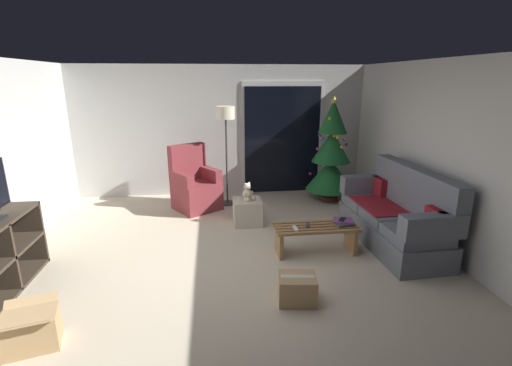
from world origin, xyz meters
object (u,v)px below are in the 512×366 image
coffee_table (316,235)px  armchair (195,187)px  cardboard_box_open_near_shelf (31,331)px  cardboard_box_taped_mid_floor (297,289)px  floor_lamp (226,122)px  christmas_tree (331,156)px  remote_white (295,228)px  book_stack (343,222)px  couch (396,216)px  cell_phone (342,219)px  remote_graphite (308,225)px  ottoman (247,212)px  teddy_bear_cream (248,193)px

coffee_table → armchair: bearing=130.4°
cardboard_box_open_near_shelf → cardboard_box_taped_mid_floor: bearing=9.2°
armchair → floor_lamp: floor_lamp is taller
christmas_tree → cardboard_box_open_near_shelf: size_ratio=3.51×
remote_white → book_stack: (0.67, 0.08, 0.02)m
remote_white → christmas_tree: 2.49m
coffee_table → cardboard_box_open_near_shelf: size_ratio=1.99×
couch → floor_lamp: (-2.26, 1.96, 1.11)m
armchair → cell_phone: bearing=-43.9°
remote_graphite → christmas_tree: bearing=78.7°
remote_white → christmas_tree: (1.15, 2.15, 0.47)m
couch → christmas_tree: 2.01m
floor_lamp → cardboard_box_taped_mid_floor: floor_lamp is taller
remote_graphite → floor_lamp: 2.55m
coffee_table → ottoman: bearing=125.7°
book_stack → teddy_bear_cream: teddy_bear_cream is taller
coffee_table → cardboard_box_taped_mid_floor: (-0.49, -1.05, -0.11)m
cell_phone → couch: bearing=43.3°
cardboard_box_taped_mid_floor → couch: bearing=35.6°
cardboard_box_open_near_shelf → floor_lamp: bearing=62.6°
teddy_bear_cream → cardboard_box_taped_mid_floor: teddy_bear_cream is taller
couch → ottoman: (-1.98, 0.97, -0.20)m
remote_white → armchair: (-1.36, 2.02, 0.01)m
coffee_table → cardboard_box_taped_mid_floor: coffee_table is taller
coffee_table → christmas_tree: size_ratio=0.57×
coffee_table → couch: bearing=7.1°
cardboard_box_open_near_shelf → book_stack: bearing=23.8°
remote_white → cell_phone: size_ratio=1.08×
christmas_tree → floor_lamp: size_ratio=1.09×
book_stack → cardboard_box_taped_mid_floor: size_ratio=0.66×
cardboard_box_taped_mid_floor → teddy_bear_cream: bearing=97.9°
coffee_table → remote_white: remote_white is taller
remote_graphite → christmas_tree: (0.96, 2.06, 0.47)m
coffee_table → armchair: armchair is taller
christmas_tree → cardboard_box_open_near_shelf: christmas_tree is taller
coffee_table → book_stack: 0.41m
teddy_bear_cream → cardboard_box_open_near_shelf: teddy_bear_cream is taller
remote_white → cell_phone: (0.65, 0.09, 0.06)m
teddy_bear_cream → cardboard_box_taped_mid_floor: size_ratio=0.67×
ottoman → cardboard_box_taped_mid_floor: bearing=-82.0°
coffee_table → christmas_tree: bearing=67.6°
armchair → floor_lamp: bearing=15.7°
armchair → ottoman: armchair is taller
cardboard_box_open_near_shelf → couch: bearing=21.2°
armchair → teddy_bear_cream: armchair is taller
coffee_table → cell_phone: bearing=1.9°
remote_white → armchair: 2.43m
remote_white → book_stack: size_ratio=0.56×
cardboard_box_open_near_shelf → armchair: bearing=69.5°
cardboard_box_taped_mid_floor → cell_phone: bearing=51.5°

